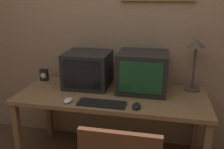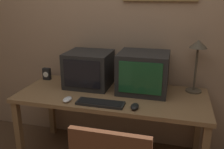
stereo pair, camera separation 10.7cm
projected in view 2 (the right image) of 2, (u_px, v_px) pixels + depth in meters
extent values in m
cube|color=tan|center=(123.00, 24.00, 2.52)|extent=(8.00, 0.05, 2.60)
cube|color=olive|center=(112.00, 95.00, 2.31)|extent=(1.73, 0.73, 0.04)
cube|color=olive|center=(19.00, 135.00, 2.33)|extent=(0.06, 0.06, 0.68)
cube|color=olive|center=(51.00, 107.00, 2.91)|extent=(0.06, 0.06, 0.68)
cube|color=olive|center=(198.00, 124.00, 2.51)|extent=(0.06, 0.06, 0.68)
cube|color=black|center=(89.00, 69.00, 2.46)|extent=(0.43, 0.39, 0.34)
cube|color=black|center=(82.00, 74.00, 2.28)|extent=(0.35, 0.01, 0.26)
cube|color=black|center=(143.00, 72.00, 2.31)|extent=(0.45, 0.40, 0.37)
cube|color=#194C28|center=(140.00, 78.00, 2.12)|extent=(0.37, 0.01, 0.28)
cube|color=black|center=(100.00, 103.00, 2.08)|extent=(0.40, 0.13, 0.02)
cube|color=black|center=(100.00, 102.00, 2.07)|extent=(0.37, 0.11, 0.00)
ellipsoid|color=black|center=(135.00, 106.00, 2.00)|extent=(0.07, 0.12, 0.04)
ellipsoid|color=silver|center=(67.00, 99.00, 2.14)|extent=(0.07, 0.12, 0.03)
cube|color=black|center=(47.00, 74.00, 2.67)|extent=(0.08, 0.04, 0.13)
cylinder|color=white|center=(46.00, 75.00, 2.65)|extent=(0.06, 0.00, 0.06)
cylinder|color=#4C4233|center=(193.00, 91.00, 2.35)|extent=(0.15, 0.15, 0.02)
cylinder|color=#4C4233|center=(196.00, 69.00, 2.29)|extent=(0.02, 0.02, 0.41)
cone|color=#4C4233|center=(198.00, 44.00, 2.22)|extent=(0.16, 0.16, 0.07)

